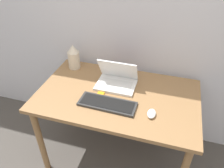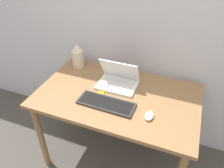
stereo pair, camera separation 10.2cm
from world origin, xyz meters
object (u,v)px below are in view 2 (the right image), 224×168
object	(u,v)px
mp3_player	(101,94)
laptop	(118,80)
keyboard	(106,103)
mouse	(149,116)
vase	(78,55)

from	to	relation	value
mp3_player	laptop	bearing A→B (deg)	63.43
laptop	keyboard	bearing A→B (deg)	-89.37
keyboard	mouse	size ratio (longest dim) A/B	4.45
mp3_player	mouse	bearing A→B (deg)	-15.31
laptop	mp3_player	world-z (taller)	laptop
laptop	vase	world-z (taller)	vase
laptop	mouse	distance (m)	0.42
laptop	mp3_player	distance (m)	0.19
laptop	keyboard	size ratio (longest dim) A/B	0.74
mouse	vase	xyz separation A→B (m)	(-0.75, 0.42, 0.09)
vase	mp3_player	distance (m)	0.48
mouse	mp3_player	distance (m)	0.42
mouse	vase	size ratio (longest dim) A/B	0.43
keyboard	vase	bearing A→B (deg)	137.48
mouse	mp3_player	size ratio (longest dim) A/B	1.64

